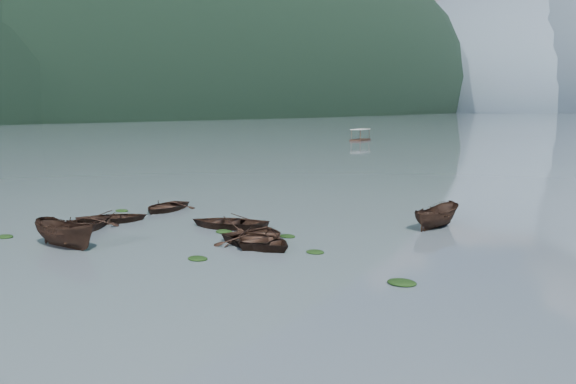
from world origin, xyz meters
The scene contains 19 objects.
ground_plane centered at (0.00, 0.00, 0.00)m, with size 2400.00×2400.00×0.00m, color slate.
haze_mtn_a centered at (-260.00, 900.00, 0.00)m, with size 520.00×520.00×280.00m, color #475666.
rowboat_0 centered at (-8.44, 3.14, 0.00)m, with size 3.42×4.79×0.99m, color black.
rowboat_1 centered at (-9.15, 5.90, 0.00)m, with size 3.10×4.33×0.90m, color black.
rowboat_2 centered at (-5.04, -0.03, 0.00)m, with size 1.70×4.53×1.75m, color black.
rowboat_3 centered at (2.00, 7.05, 0.00)m, with size 3.40×4.76×0.99m, color black.
rowboat_4 centered at (2.62, 6.06, 0.00)m, with size 3.41×4.78×0.99m, color black.
rowboat_6 centered at (-9.94, 10.95, 0.00)m, with size 3.12×4.37×0.90m, color black.
rowboat_7 centered at (-2.18, 9.04, 0.00)m, with size 3.39×4.74×0.98m, color black.
rowboat_8 centered at (7.65, 16.55, 0.00)m, with size 1.58×4.19×1.62m, color black.
weed_clump_0 centered at (-9.93, -0.69, 0.00)m, with size 0.98×0.81×0.21m, color black.
weed_clump_1 centered at (-1.32, 7.70, 0.00)m, with size 1.04×0.84×0.23m, color black.
weed_clump_2 centered at (2.19, 2.18, 0.00)m, with size 1.04×0.83×0.22m, color black.
weed_clump_3 centered at (5.78, 6.71, 0.00)m, with size 0.94×0.80×0.21m, color black.
weed_clump_4 centered at (11.81, 4.28, 0.00)m, with size 1.25×0.99×0.26m, color black.
weed_clump_5 centered at (-12.03, 8.85, 0.00)m, with size 0.99×0.80×0.21m, color black.
weed_clump_6 centered at (2.43, 6.33, 0.00)m, with size 0.84×0.70×0.17m, color black.
weed_clump_7 centered at (2.32, 8.93, 0.00)m, with size 0.95×0.76×0.21m, color black.
pontoon_left centered at (-46.30, 96.76, 0.00)m, with size 2.53×6.08×2.33m, color black, non-canonical shape.
Camera 1 is at (23.61, -18.60, 7.19)m, focal length 40.00 mm.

